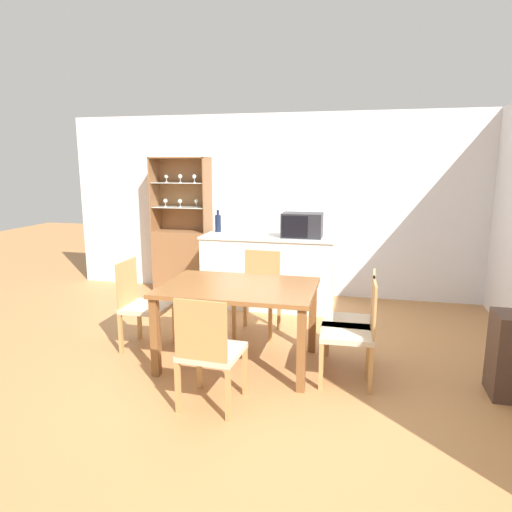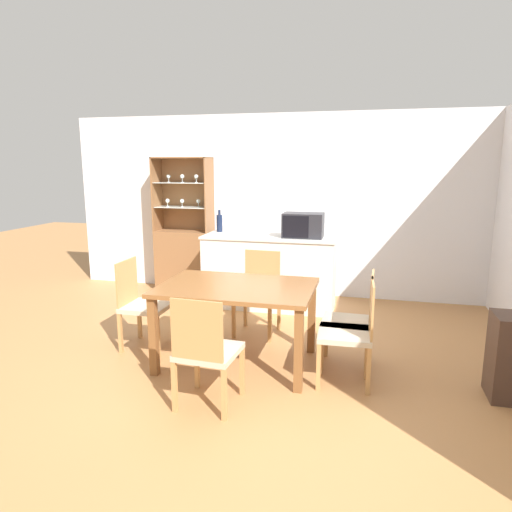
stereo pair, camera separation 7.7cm
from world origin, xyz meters
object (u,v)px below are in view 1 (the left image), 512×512
object	(u,v)px
dining_chair_side_right_far	(353,320)
dining_chair_side_left_far	(143,305)
dining_table	(238,296)
wine_bottle	(218,223)
display_cabinet	(183,251)
microwave	(302,225)
dining_chair_head_near	(210,351)
dining_chair_side_right_near	(353,331)
dining_chair_head_far	(258,293)

from	to	relation	value
dining_chair_side_right_far	dining_chair_side_left_far	xyz separation A→B (m)	(-2.09, 0.00, 0.00)
dining_table	dining_chair_side_right_far	size ratio (longest dim) A/B	1.56
wine_bottle	dining_chair_side_left_far	bearing A→B (deg)	-96.76
display_cabinet	dining_table	distance (m)	2.75
dining_chair_side_right_far	microwave	world-z (taller)	microwave
dining_table	microwave	bearing A→B (deg)	78.80
display_cabinet	dining_chair_head_near	size ratio (longest dim) A/B	2.16
dining_chair_side_right_far	dining_chair_side_left_far	bearing A→B (deg)	91.75
dining_chair_side_right_near	microwave	world-z (taller)	microwave
dining_chair_side_left_far	dining_chair_side_right_far	bearing A→B (deg)	89.43
dining_chair_side_right_far	dining_chair_head_near	size ratio (longest dim) A/B	1.00
dining_chair_head_near	microwave	xyz separation A→B (m)	(0.35, 2.60, 0.65)
dining_table	dining_chair_head_far	size ratio (longest dim) A/B	1.56
dining_chair_head_near	microwave	size ratio (longest dim) A/B	1.81
dining_chair_head_near	dining_chair_head_far	bearing A→B (deg)	93.30
display_cabinet	dining_chair_head_far	size ratio (longest dim) A/B	2.16
dining_chair_side_right_near	dining_chair_side_left_far	bearing A→B (deg)	79.90
microwave	dining_chair_head_near	bearing A→B (deg)	-97.77
dining_chair_side_right_far	wine_bottle	bearing A→B (deg)	47.25
dining_chair_side_right_far	microwave	size ratio (longest dim) A/B	1.81
display_cabinet	microwave	bearing A→B (deg)	-16.25
dining_chair_side_left_far	wine_bottle	world-z (taller)	wine_bottle
dining_table	dining_chair_side_right_far	bearing A→B (deg)	7.80
dining_chair_side_right_far	dining_chair_head_far	distance (m)	1.25
display_cabinet	dining_chair_side_right_near	world-z (taller)	display_cabinet
dining_chair_side_right_far	dining_chair_head_far	world-z (taller)	same
display_cabinet	dining_chair_head_near	bearing A→B (deg)	-64.65
display_cabinet	dining_table	xyz separation A→B (m)	(1.49, -2.31, 0.07)
display_cabinet	microwave	world-z (taller)	display_cabinet
dining_chair_head_near	dining_chair_side_right_far	bearing A→B (deg)	46.12
dining_chair_head_near	wine_bottle	bearing A→B (deg)	109.86
dining_chair_head_near	wine_bottle	distance (m)	3.00
dining_chair_head_far	wine_bottle	bearing A→B (deg)	-51.56
dining_chair_side_right_far	microwave	bearing A→B (deg)	24.92
dining_chair_side_right_near	dining_chair_side_left_far	world-z (taller)	same
dining_chair_side_right_far	wine_bottle	world-z (taller)	wine_bottle
dining_chair_side_right_near	microwave	distance (m)	2.14
dining_chair_side_right_near	dining_chair_head_near	distance (m)	1.25
dining_chair_head_near	dining_chair_head_far	xyz separation A→B (m)	(0.01, 1.65, 0.00)
dining_chair_side_right_far	dining_chair_head_far	size ratio (longest dim) A/B	1.00
dining_chair_side_left_far	microwave	distance (m)	2.24
dining_chair_side_right_far	wine_bottle	size ratio (longest dim) A/B	3.02
display_cabinet	dining_chair_side_right_far	xyz separation A→B (m)	(2.53, -2.16, -0.13)
dining_table	dining_chair_head_far	distance (m)	0.85
dining_table	wine_bottle	size ratio (longest dim) A/B	4.71
dining_table	wine_bottle	world-z (taller)	wine_bottle
dining_table	wine_bottle	bearing A→B (deg)	112.63
display_cabinet	wine_bottle	world-z (taller)	display_cabinet
dining_table	dining_chair_side_left_far	xyz separation A→B (m)	(-1.05, 0.14, -0.20)
dining_chair_side_right_far	dining_chair_side_left_far	distance (m)	2.09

